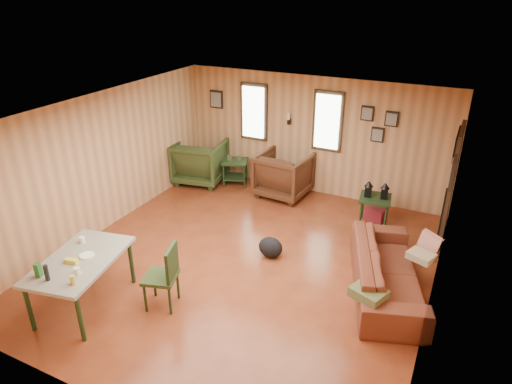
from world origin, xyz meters
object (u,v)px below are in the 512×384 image
Objects in this scene: side_table at (376,196)px; dining_table at (79,264)px; recliner_brown at (284,173)px; recliner_green at (200,159)px; end_table at (235,168)px; sofa at (388,264)px.

side_table is 4.98m from dining_table.
recliner_brown reaches higher than dining_table.
recliner_green reaches higher than recliner_brown.
recliner_green is 1.20× the size of side_table.
recliner_brown is 2.01m from side_table.
sofa is at bearing -32.26° from end_table.
sofa is at bearing 142.57° from recliner_brown.
dining_table is at bearing -88.63° from end_table.
dining_table is at bearing -127.14° from side_table.
recliner_brown is 0.97× the size of recliner_green.
recliner_brown reaches higher than end_table.
sofa is 4.38m from end_table.
dining_table is (-1.05, -4.43, 0.16)m from recliner_brown.
dining_table is (0.11, -4.48, 0.29)m from end_table.
dining_table is at bearing 102.64° from sofa.
side_table is (3.86, -0.32, 0.07)m from recliner_green.
recliner_green is at bearing 90.34° from dining_table.
recliner_green is 3.88m from side_table.
dining_table reaches higher than side_table.
recliner_brown is (-2.55, 2.29, 0.07)m from sofa.
recliner_green is (-4.45, 2.15, 0.08)m from sofa.
side_table reaches higher than end_table.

